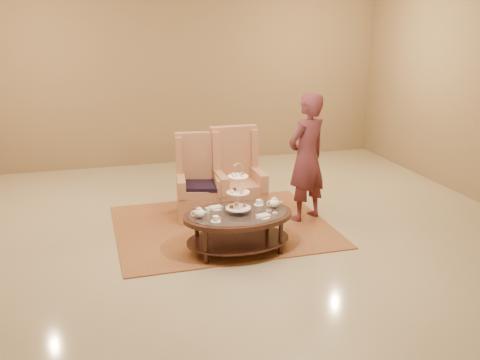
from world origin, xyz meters
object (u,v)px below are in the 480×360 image
object	(u,v)px
tea_table	(238,220)
armchair_right	(237,185)
armchair_left	(200,189)
person	(307,158)

from	to	relation	value
tea_table	armchair_right	distance (m)	1.35
armchair_right	armchair_left	bearing A→B (deg)	176.59
armchair_left	armchair_right	xyz separation A→B (m)	(0.54, -0.03, 0.02)
armchair_right	person	bearing A→B (deg)	-31.61
tea_table	armchair_left	distance (m)	1.36
armchair_left	armchair_right	bearing A→B (deg)	3.85
tea_table	armchair_right	bearing A→B (deg)	73.91
tea_table	person	world-z (taller)	person
person	armchair_right	bearing A→B (deg)	-55.94
tea_table	person	bearing A→B (deg)	32.29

